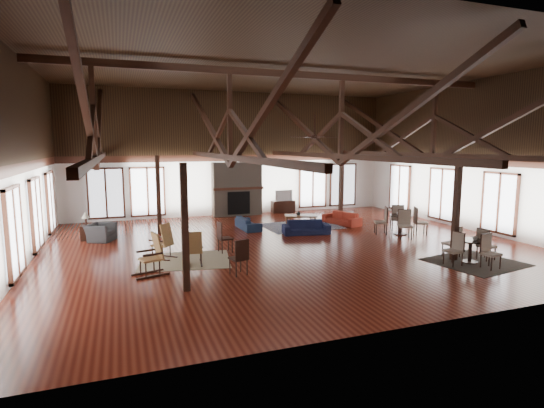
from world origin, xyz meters
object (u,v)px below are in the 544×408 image
object	(u,v)px
sofa_navy_left	(248,223)
sofa_orange	(342,218)
armchair	(101,232)
coffee_table	(301,216)
cafe_table_near	(470,247)
sofa_navy_front	(306,227)
tv_console	(283,206)
cafe_table_far	(401,221)

from	to	relation	value
sofa_navy_left	sofa_orange	world-z (taller)	sofa_orange
sofa_navy_left	armchair	xyz separation A→B (m)	(-5.64, -0.26, 0.07)
sofa_navy_left	coffee_table	size ratio (longest dim) A/B	1.13
coffee_table	armchair	bearing A→B (deg)	-162.70
sofa_navy_left	armchair	world-z (taller)	armchair
cafe_table_near	sofa_navy_front	bearing A→B (deg)	118.42
sofa_navy_left	tv_console	xyz separation A→B (m)	(2.94, 3.58, 0.06)
sofa_navy_front	sofa_navy_left	bearing A→B (deg)	147.17
sofa_navy_front	cafe_table_far	bearing A→B (deg)	-10.13
cafe_table_near	tv_console	distance (m)	10.78
cafe_table_far	sofa_orange	bearing A→B (deg)	112.30
armchair	cafe_table_near	bearing A→B (deg)	-98.35
sofa_orange	coffee_table	world-z (taller)	sofa_orange
coffee_table	cafe_table_near	world-z (taller)	cafe_table_near
sofa_navy_front	tv_console	distance (m)	5.43
sofa_orange	tv_console	size ratio (longest dim) A/B	1.49
sofa_orange	sofa_navy_front	bearing A→B (deg)	-76.72
armchair	cafe_table_near	xyz separation A→B (m)	(10.36, -6.79, 0.16)
sofa_navy_left	cafe_table_far	world-z (taller)	cafe_table_far
sofa_orange	cafe_table_near	world-z (taller)	cafe_table_near
sofa_navy_left	cafe_table_near	bearing A→B (deg)	-148.28
coffee_table	tv_console	distance (m)	4.00
sofa_navy_left	cafe_table_near	size ratio (longest dim) A/B	0.90
coffee_table	sofa_orange	bearing A→B (deg)	18.13
armchair	cafe_table_far	world-z (taller)	cafe_table_far
sofa_orange	cafe_table_far	xyz separation A→B (m)	(1.10, -2.67, 0.27)
cafe_table_far	tv_console	bearing A→B (deg)	109.41
coffee_table	tv_console	world-z (taller)	tv_console
sofa_navy_front	coffee_table	bearing A→B (deg)	85.12
armchair	cafe_table_far	distance (m)	11.25
armchair	coffee_table	bearing A→B (deg)	-65.70
sofa_navy_left	coffee_table	bearing A→B (deg)	-100.90
sofa_navy_left	tv_console	size ratio (longest dim) A/B	1.40
coffee_table	tv_console	bearing A→B (deg)	97.42
sofa_navy_left	cafe_table_far	size ratio (longest dim) A/B	0.82
coffee_table	cafe_table_far	xyz separation A→B (m)	(3.05, -2.67, 0.07)
sofa_navy_front	sofa_navy_left	world-z (taller)	sofa_navy_front
sofa_navy_front	armchair	size ratio (longest dim) A/B	1.88
coffee_table	cafe_table_far	world-z (taller)	cafe_table_far
sofa_navy_front	sofa_orange	world-z (taller)	sofa_navy_front
sofa_navy_left	cafe_table_near	distance (m)	8.49
tv_console	sofa_navy_left	bearing A→B (deg)	-129.38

